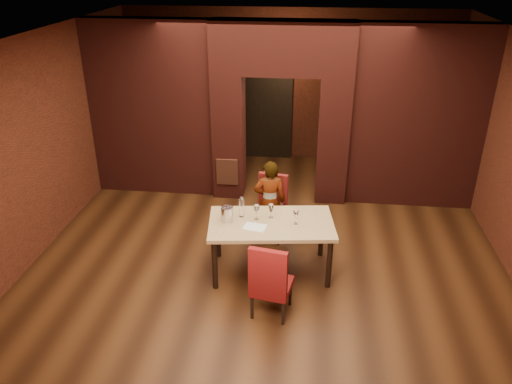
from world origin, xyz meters
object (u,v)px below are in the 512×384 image
Objects in this scene: dining_table at (271,247)px; chair_near at (272,278)px; wine_bucket at (227,214)px; water_bottle at (242,207)px; potted_plant at (304,226)px; person_seated at (270,201)px; wine_glass_b at (271,211)px; chair_far at (270,209)px; wine_glass_c at (296,217)px; wine_glass_a at (256,212)px.

chair_near is at bearing -91.63° from dining_table.
dining_table is 0.80m from wine_bucket.
potted_plant is (0.88, 0.89, -0.76)m from water_bottle.
person_seated is (-0.20, 1.79, 0.15)m from chair_near.
person_seated reaches higher than wine_glass_b.
dining_table is 8.49× the size of wine_glass_b.
person_seated reaches higher than wine_bucket.
dining_table is 1.64× the size of chair_near.
chair_far is 0.99m from water_bottle.
chair_far is 1.17m from wine_bucket.
chair_near is 5.03× the size of wine_bucket.
wine_glass_b reaches higher than wine_glass_c.
dining_table is 0.56m from wine_glass_a.
wine_glass_a is at bearing -62.53° from chair_near.
person_seated is at bearing 96.70° from wine_glass_b.
wine_glass_b is at bearing 2.16° from water_bottle.
wine_glass_c is 1.24m from potted_plant.
chair_near reaches higher than wine_bucket.
chair_near reaches higher than chair_far.
chair_near is at bearing 88.39° from person_seated.
chair_far is 0.17m from person_seated.
dining_table is 0.95m from chair_far.
wine_glass_c reaches higher than dining_table.
wine_bucket is at bearing -167.88° from wine_glass_a.
wine_glass_a is 1.10× the size of wine_glass_c.
chair_near is 1.23m from water_bottle.
wine_bucket is (-0.40, -0.09, -0.00)m from wine_glass_a.
potted_plant is at bearing 45.50° from water_bottle.
wine_glass_c is at bearing -54.99° from chair_far.
chair_near is 3.44× the size of water_bottle.
wine_bucket is at bearing -135.63° from potted_plant.
wine_glass_a is 1.03× the size of wine_bucket.
potted_plant is at bearing 44.37° from wine_bucket.
wine_bucket is at bearing 175.40° from dining_table.
dining_table is at bearing -73.79° from chair_far.
chair_far reaches higher than wine_glass_b.
potted_plant is (1.06, 1.04, -0.71)m from wine_bucket.
person_seated is 4.45× the size of water_bottle.
water_bottle reaches higher than dining_table.
chair_far is 2.56× the size of potted_plant.
wine_bucket is (-0.60, -0.16, 0.00)m from wine_glass_b.
wine_glass_a is at bearing -124.70° from potted_plant.
chair_far is 0.91m from wine_glass_b.
water_bottle is at bearing 164.60° from wine_glass_a.
water_bottle is 0.75× the size of potted_plant.
potted_plant is at bearing -90.63° from chair_near.
wine_glass_c is (0.34, -0.01, 0.51)m from dining_table.
chair_far is at bearing 68.45° from water_bottle.
wine_glass_b is 0.67× the size of water_bottle.
wine_bucket is 0.52× the size of potted_plant.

